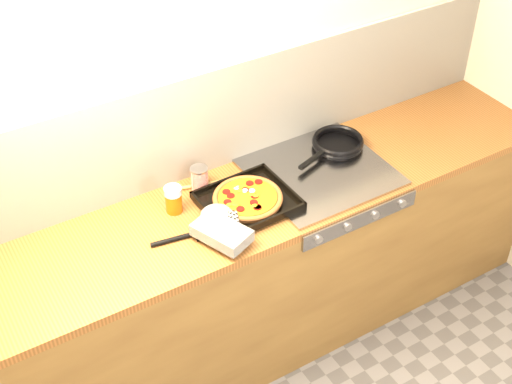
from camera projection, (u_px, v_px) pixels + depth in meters
room_shell at (199, 125)px, 3.08m from camera, size 3.20×3.20×3.20m
counter_run at (236, 280)px, 3.33m from camera, size 3.20×0.62×0.90m
stovetop at (320, 172)px, 3.22m from camera, size 0.60×0.56×0.02m
pizza_on_tray at (240, 207)px, 2.98m from camera, size 0.51×0.45×0.06m
frying_pan at (337, 143)px, 3.34m from camera, size 0.43×0.31×0.04m
tomato_can at (200, 179)px, 3.10m from camera, size 0.09×0.09×0.11m
juice_glass at (173, 199)px, 2.98m from camera, size 0.08×0.08×0.12m
wooden_spoon at (221, 182)px, 3.16m from camera, size 0.30×0.11×0.02m
black_spatula at (186, 236)px, 2.89m from camera, size 0.29×0.10×0.02m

